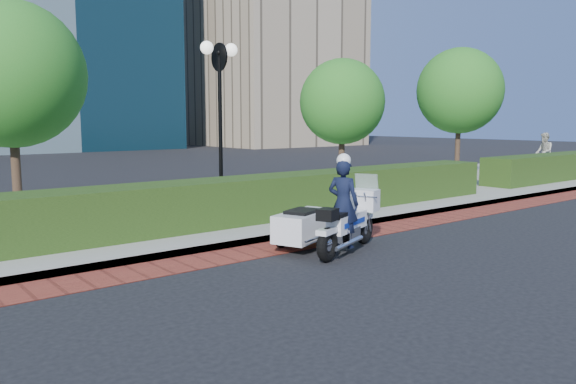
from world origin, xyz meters
TOP-DOWN VIEW (x-y plane):
  - ground at (0.00, 0.00)m, footprint 120.00×120.00m
  - brick_strip at (0.00, 1.50)m, footprint 60.00×1.00m
  - sidewalk at (0.00, 6.00)m, footprint 60.00×8.00m
  - hedge_main at (0.00, 3.60)m, footprint 18.00×1.20m
  - hedge_far at (16.00, 3.60)m, footprint 10.00×1.20m
  - lamppost at (1.00, 5.20)m, footprint 1.02×0.70m
  - tree_b at (-3.50, 6.50)m, footprint 3.20×3.20m
  - tree_c at (6.50, 6.50)m, footprint 2.80×2.80m
  - tree_d at (13.00, 6.50)m, footprint 3.40×3.40m
  - tower_right at (28.00, 38.00)m, footprint 14.00×12.00m
  - police_motorcycle at (0.51, 0.65)m, footprint 2.36×1.74m
  - pedestrian at (18.50, 5.70)m, footprint 1.08×1.07m

SIDE VIEW (x-z plane):
  - ground at x=0.00m, z-range 0.00..0.00m
  - brick_strip at x=0.00m, z-range 0.00..0.01m
  - sidewalk at x=0.00m, z-range 0.00..0.15m
  - police_motorcycle at x=0.51m, z-range -0.29..1.57m
  - hedge_main at x=0.00m, z-range 0.15..1.15m
  - hedge_far at x=16.00m, z-range 0.15..1.15m
  - pedestrian at x=18.50m, z-range 0.15..1.90m
  - lamppost at x=1.00m, z-range 0.85..5.06m
  - tree_c at x=6.50m, z-range 0.90..5.20m
  - tree_b at x=-3.50m, z-range 0.99..5.88m
  - tree_d at x=13.00m, z-range 1.03..6.19m
  - tower_right at x=28.00m, z-range 0.00..28.00m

